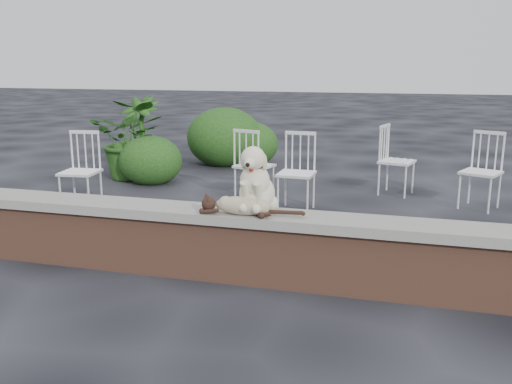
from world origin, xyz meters
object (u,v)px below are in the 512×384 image
(chair_a, at_px, (80,171))
(chair_c, at_px, (254,165))
(potted_plant_b, at_px, (140,134))
(potted_plant_a, at_px, (131,139))
(dog, at_px, (257,177))
(cat, at_px, (242,204))
(chair_b, at_px, (296,172))
(chair_e, at_px, (397,160))
(chair_d, at_px, (481,171))

(chair_a, relative_size, chair_c, 1.00)
(potted_plant_b, bearing_deg, potted_plant_a, -75.06)
(chair_a, height_order, potted_plant_a, potted_plant_a)
(chair_a, height_order, chair_c, same)
(dog, height_order, cat, dog)
(cat, xyz_separation_m, chair_a, (-2.61, 1.75, -0.19))
(chair_b, bearing_deg, potted_plant_b, 150.52)
(dog, relative_size, cat, 0.56)
(chair_e, distance_m, chair_d, 1.13)
(potted_plant_b, bearing_deg, dog, -52.26)
(dog, distance_m, potted_plant_a, 4.51)
(dog, bearing_deg, potted_plant_a, 131.20)
(chair_b, relative_size, chair_d, 1.00)
(chair_c, distance_m, chair_d, 2.79)
(cat, bearing_deg, chair_d, 55.80)
(cat, xyz_separation_m, potted_plant_b, (-3.04, 4.19, -0.05))
(dog, bearing_deg, chair_a, 149.42)
(chair_c, bearing_deg, chair_e, -138.15)
(potted_plant_b, bearing_deg, chair_b, -31.15)
(chair_e, height_order, chair_c, same)
(chair_e, xyz_separation_m, potted_plant_b, (-4.13, 0.62, 0.14))
(potted_plant_a, xyz_separation_m, potted_plant_b, (-0.17, 0.64, 0.00))
(chair_c, bearing_deg, chair_b, 166.66)
(dog, xyz_separation_m, chair_a, (-2.69, 1.60, -0.39))
(chair_a, xyz_separation_m, chair_d, (4.70, 1.31, 0.00))
(chair_b, bearing_deg, chair_c, 151.51)
(chair_b, xyz_separation_m, chair_d, (2.15, 0.68, 0.00))
(cat, distance_m, chair_e, 3.73)
(chair_b, distance_m, potted_plant_a, 3.06)
(cat, relative_size, chair_c, 1.04)
(chair_d, height_order, potted_plant_a, potted_plant_a)
(chair_e, height_order, chair_b, same)
(cat, relative_size, chair_d, 1.04)
(cat, height_order, potted_plant_a, potted_plant_a)
(chair_c, xyz_separation_m, chair_d, (2.77, 0.32, 0.00))
(dog, distance_m, chair_c, 2.73)
(chair_c, xyz_separation_m, potted_plant_a, (-2.20, 0.81, 0.14))
(chair_b, distance_m, chair_c, 0.73)
(chair_e, bearing_deg, chair_b, 151.47)
(dog, relative_size, chair_c, 0.59)
(chair_c, relative_size, potted_plant_b, 0.76)
(chair_d, distance_m, potted_plant_a, 5.00)
(dog, height_order, chair_b, dog)
(potted_plant_b, bearing_deg, chair_d, -12.35)
(chair_b, distance_m, chair_d, 2.25)
(chair_d, bearing_deg, chair_b, -138.17)
(chair_a, distance_m, potted_plant_a, 1.82)
(cat, relative_size, chair_a, 1.04)
(cat, relative_size, chair_e, 1.04)
(chair_c, height_order, chair_d, same)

